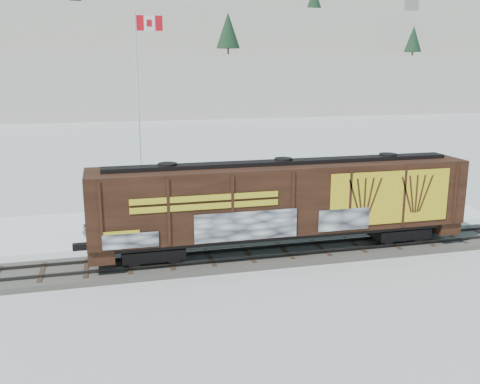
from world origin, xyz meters
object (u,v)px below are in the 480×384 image
object	(u,v)px
hopper_railcar	(283,200)
car_white	(214,212)
car_dark	(312,206)
car_silver	(118,225)
flagpole	(141,135)

from	to	relation	value
hopper_railcar	car_white	bearing A→B (deg)	107.95
car_dark	car_white	bearing A→B (deg)	105.86
car_white	hopper_railcar	bearing A→B (deg)	177.68
car_silver	flagpole	bearing A→B (deg)	-35.55
flagpole	car_dark	distance (m)	12.88
car_white	car_dark	bearing A→B (deg)	-113.72
hopper_railcar	car_silver	world-z (taller)	hopper_railcar
flagpole	car_white	size ratio (longest dim) A/B	3.03
car_silver	car_white	xyz separation A→B (m)	(5.95, 1.27, 0.06)
hopper_railcar	car_white	world-z (taller)	hopper_railcar
car_dark	flagpole	bearing A→B (deg)	77.59
hopper_railcar	car_silver	bearing A→B (deg)	145.93
flagpole	car_white	world-z (taller)	flagpole
car_silver	hopper_railcar	bearing A→B (deg)	-144.09
car_silver	car_white	bearing A→B (deg)	-98.00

